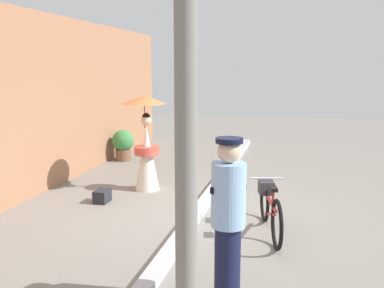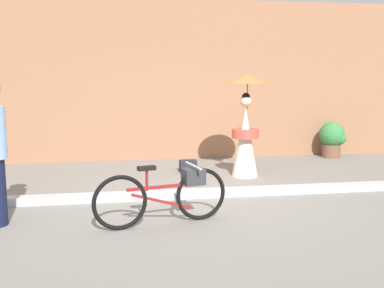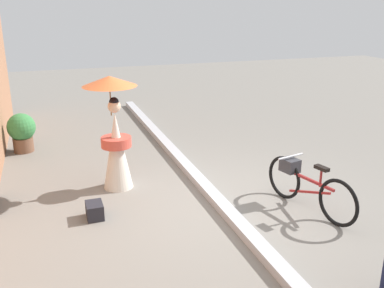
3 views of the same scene
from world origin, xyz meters
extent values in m
plane|color=gray|center=(0.00, 0.00, 0.00)|extent=(30.00, 30.00, 0.00)
cube|color=#9E6B4C|center=(0.00, 3.41, 1.71)|extent=(14.00, 0.40, 3.42)
cube|color=#B2B2B7|center=(0.00, 0.00, 0.06)|extent=(14.00, 0.20, 0.12)
torus|color=black|center=(-0.06, -1.07, 0.34)|extent=(0.67, 0.20, 0.68)
torus|color=black|center=(-1.09, -1.30, 0.34)|extent=(0.67, 0.20, 0.68)
cube|color=maroon|center=(-0.57, -1.19, 0.48)|extent=(0.87, 0.23, 0.04)
cube|color=maroon|center=(-0.57, -1.19, 0.30)|extent=(0.76, 0.20, 0.28)
cylinder|color=maroon|center=(-0.76, -1.23, 0.59)|extent=(0.03, 0.03, 0.28)
cube|color=black|center=(-0.76, -1.23, 0.73)|extent=(0.23, 0.14, 0.05)
cylinder|color=silver|center=(-0.16, -1.09, 0.72)|extent=(0.14, 0.47, 0.03)
cube|color=#333338|center=(-0.16, -1.09, 0.58)|extent=(0.30, 0.27, 0.20)
cone|color=silver|center=(1.19, 1.32, 0.64)|extent=(0.48, 0.48, 1.27)
cylinder|color=#D14C3D|center=(1.19, 1.32, 0.79)|extent=(0.49, 0.49, 0.16)
sphere|color=beige|center=(1.19, 1.32, 1.38)|extent=(0.21, 0.21, 0.21)
sphere|color=black|center=(1.19, 1.32, 1.45)|extent=(0.15, 0.15, 0.15)
cylinder|color=olive|center=(1.23, 1.36, 1.50)|extent=(0.02, 0.02, 0.55)
cone|color=orange|center=(1.23, 1.36, 1.77)|extent=(0.86, 0.86, 0.16)
cylinder|color=brown|center=(3.62, 2.85, 0.15)|extent=(0.40, 0.40, 0.30)
sphere|color=#387F42|center=(3.62, 2.85, 0.52)|extent=(0.56, 0.56, 0.56)
sphere|color=#387F42|center=(3.76, 2.77, 0.45)|extent=(0.31, 0.31, 0.31)
cube|color=#26262D|center=(0.22, 1.82, 0.11)|extent=(0.32, 0.23, 0.22)
cube|color=black|center=(0.22, 1.75, 0.17)|extent=(0.27, 0.08, 0.08)
camera|label=1|loc=(-6.53, -1.49, 2.36)|focal=39.82mm
camera|label=2|loc=(-1.08, -6.70, 1.87)|focal=43.04mm
camera|label=3|loc=(-5.54, 2.33, 2.96)|focal=40.84mm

